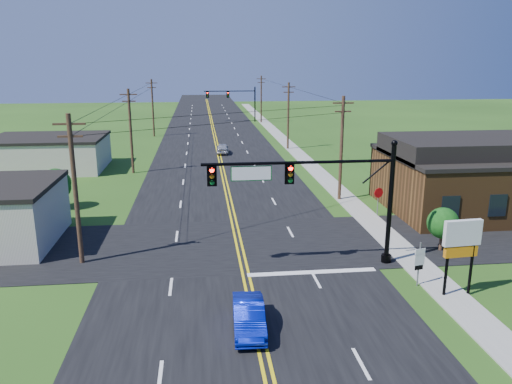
{
  "coord_description": "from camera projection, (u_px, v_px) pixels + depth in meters",
  "views": [
    {
      "loc": [
        -2.2,
        -19.06,
        11.88
      ],
      "look_at": [
        1.09,
        10.0,
        4.13
      ],
      "focal_mm": 35.0,
      "sensor_mm": 36.0,
      "label": 1
    }
  ],
  "objects": [
    {
      "name": "utility_pole_right_a",
      "position": [
        341.0,
        147.0,
        42.58
      ],
      "size": [
        1.8,
        0.28,
        9.0
      ],
      "color": "#331F17",
      "rests_on": "ground"
    },
    {
      "name": "utility_pole_right_b",
      "position": [
        288.0,
        115.0,
        67.55
      ],
      "size": [
        1.8,
        0.28,
        9.0
      ],
      "color": "#331F17",
      "rests_on": "ground"
    },
    {
      "name": "cream_bldg_far",
      "position": [
        49.0,
        153.0,
        55.55
      ],
      "size": [
        12.2,
        9.2,
        3.7
      ],
      "color": "beige",
      "rests_on": "ground"
    },
    {
      "name": "signal_mast_main",
      "position": [
        316.0,
        189.0,
        28.53
      ],
      "size": [
        11.3,
        0.6,
        7.48
      ],
      "color": "black",
      "rests_on": "ground"
    },
    {
      "name": "road_cross",
      "position": [
        236.0,
        244.0,
        33.11
      ],
      "size": [
        70.0,
        10.0,
        0.04
      ],
      "primitive_type": "cube",
      "color": "black",
      "rests_on": "ground"
    },
    {
      "name": "distant_car",
      "position": [
        223.0,
        149.0,
        65.18
      ],
      "size": [
        1.71,
        3.94,
        1.32
      ],
      "primitive_type": "imported",
      "rotation": [
        0.0,
        0.0,
        3.1
      ],
      "color": "#B3B3B8",
      "rests_on": "ground"
    },
    {
      "name": "ground",
      "position": [
        257.0,
        343.0,
        21.59
      ],
      "size": [
        260.0,
        260.0,
        0.0
      ],
      "primitive_type": "plane",
      "color": "#224213",
      "rests_on": "ground"
    },
    {
      "name": "road_main",
      "position": [
        216.0,
        148.0,
        69.61
      ],
      "size": [
        16.0,
        220.0,
        0.04
      ],
      "primitive_type": "cube",
      "color": "black",
      "rests_on": "ground"
    },
    {
      "name": "sidewalk",
      "position": [
        305.0,
        160.0,
        61.14
      ],
      "size": [
        2.0,
        160.0,
        0.08
      ],
      "primitive_type": "cube",
      "color": "gray",
      "rests_on": "ground"
    },
    {
      "name": "stop_sign",
      "position": [
        378.0,
        196.0,
        38.72
      ],
      "size": [
        0.81,
        0.26,
        2.32
      ],
      "rotation": [
        0.0,
        0.0,
        0.27
      ],
      "color": "slate",
      "rests_on": "ground"
    },
    {
      "name": "route_sign",
      "position": [
        419.0,
        261.0,
        26.71
      ],
      "size": [
        0.62,
        0.18,
        2.5
      ],
      "rotation": [
        0.0,
        0.0,
        0.23
      ],
      "color": "slate",
      "rests_on": "ground"
    },
    {
      "name": "utility_pole_right_c",
      "position": [
        261.0,
        98.0,
        96.36
      ],
      "size": [
        1.8,
        0.28,
        9.0
      ],
      "color": "#331F17",
      "rests_on": "ground"
    },
    {
      "name": "brick_building",
      "position": [
        476.0,
        181.0,
        40.45
      ],
      "size": [
        14.2,
        11.2,
        4.7
      ],
      "color": "#593819",
      "rests_on": "ground"
    },
    {
      "name": "utility_pole_left_b",
      "position": [
        131.0,
        130.0,
        52.96
      ],
      "size": [
        1.8,
        0.28,
        9.0
      ],
      "color": "#331F17",
      "rests_on": "ground"
    },
    {
      "name": "shrub_corner",
      "position": [
        443.0,
        223.0,
        31.66
      ],
      "size": [
        2.0,
        2.0,
        2.86
      ],
      "color": "#331F17",
      "rests_on": "ground"
    },
    {
      "name": "tree_right_back",
      "position": [
        392.0,
        160.0,
        47.64
      ],
      "size": [
        3.0,
        3.0,
        4.1
      ],
      "color": "#331F17",
      "rests_on": "ground"
    },
    {
      "name": "signal_mast_far",
      "position": [
        233.0,
        99.0,
        97.74
      ],
      "size": [
        10.98,
        0.6,
        7.48
      ],
      "color": "black",
      "rests_on": "ground"
    },
    {
      "name": "pylon_sign",
      "position": [
        462.0,
        241.0,
        25.24
      ],
      "size": [
        2.02,
        0.44,
        4.12
      ],
      "rotation": [
        0.0,
        0.0,
        0.08
      ],
      "color": "black",
      "rests_on": "ground"
    },
    {
      "name": "utility_pole_left_c",
      "position": [
        153.0,
        107.0,
        78.9
      ],
      "size": [
        1.8,
        0.28,
        9.0
      ],
      "color": "#331F17",
      "rests_on": "ground"
    },
    {
      "name": "utility_pole_left_a",
      "position": [
        75.0,
        187.0,
        28.95
      ],
      "size": [
        1.8,
        0.28,
        9.0
      ],
      "color": "#331F17",
      "rests_on": "ground"
    },
    {
      "name": "tree_left",
      "position": [
        56.0,
        183.0,
        40.65
      ],
      "size": [
        2.4,
        2.4,
        3.37
      ],
      "color": "#331F17",
      "rests_on": "ground"
    },
    {
      "name": "blue_car",
      "position": [
        249.0,
        317.0,
        22.5
      ],
      "size": [
        1.54,
        4.02,
        1.31
      ],
      "primitive_type": "imported",
      "rotation": [
        0.0,
        0.0,
        -0.04
      ],
      "color": "#0717A6",
      "rests_on": "ground"
    }
  ]
}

